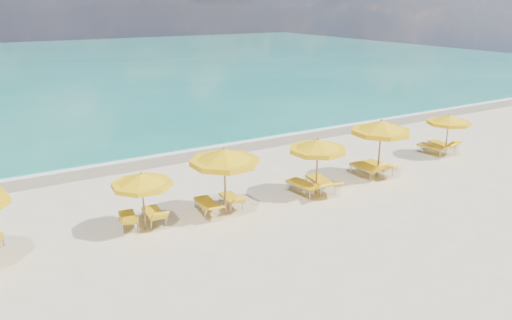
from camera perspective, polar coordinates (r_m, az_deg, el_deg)
ground_plane at (r=19.69m, az=2.26°, el=-4.47°), size 120.00×120.00×0.00m
ocean at (r=64.42m, az=-22.25°, el=9.85°), size 120.00×80.00×0.30m
wet_sand_band at (r=25.84m, az=-6.78°, el=0.89°), size 120.00×2.60×0.01m
foam_line at (r=26.54m, az=-7.50°, el=1.32°), size 120.00×1.20×0.03m
whitecap_near at (r=33.29m, az=-23.30°, el=3.38°), size 14.00×0.36×0.05m
whitecap_far at (r=43.80m, az=-6.32°, el=7.88°), size 18.00×0.30×0.05m
umbrella_3 at (r=16.92m, az=-12.92°, el=-2.32°), size 2.59×2.59×2.07m
umbrella_4 at (r=17.64m, az=-3.63°, el=0.31°), size 3.20×3.20×2.54m
umbrella_5 at (r=19.72m, az=7.06°, el=1.58°), size 2.85×2.85×2.34m
umbrella_6 at (r=22.09m, az=14.11°, el=3.59°), size 3.28×3.28×2.63m
umbrella_7 at (r=26.44m, az=21.19°, el=4.29°), size 2.25×2.25×2.14m
lounger_3_left at (r=17.83m, az=-14.40°, el=-6.81°), size 0.80×1.64×0.78m
lounger_3_right at (r=17.93m, az=-11.56°, el=-6.42°), size 0.70×1.74×0.79m
lounger_4_left at (r=18.44m, az=-5.62°, el=-5.42°), size 0.80×1.90×0.68m
lounger_4_right at (r=18.93m, az=-2.83°, el=-4.77°), size 0.72×1.69×0.72m
lounger_5_left at (r=20.15m, az=5.57°, el=-3.28°), size 0.90×2.09×0.82m
lounger_5_right at (r=20.64m, az=7.46°, el=-2.82°), size 1.00×2.13×0.77m
lounger_6_left at (r=22.60m, az=12.50°, el=-1.26°), size 0.70×1.92×0.95m
lounger_6_right at (r=23.10m, az=13.82°, el=-0.96°), size 0.67×1.98×0.78m
lounger_7_left at (r=26.78m, az=19.56°, el=1.10°), size 0.88×2.01×0.83m
lounger_7_right at (r=27.38m, az=20.48°, el=1.36°), size 0.98×1.96×0.92m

